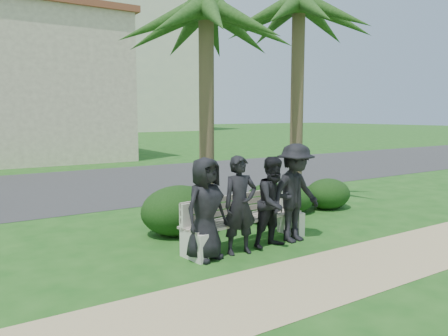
% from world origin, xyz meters
% --- Properties ---
extents(ground, '(160.00, 160.00, 0.00)m').
position_xyz_m(ground, '(0.00, 0.00, 0.00)').
color(ground, '#1A4E16').
rests_on(ground, ground).
extents(footpath, '(30.00, 1.60, 0.01)m').
position_xyz_m(footpath, '(0.00, -1.80, 0.00)').
color(footpath, tan).
rests_on(footpath, ground).
extents(asphalt_street, '(160.00, 8.00, 0.01)m').
position_xyz_m(asphalt_street, '(0.00, 8.00, 0.00)').
color(asphalt_street, '#2D2D30').
rests_on(asphalt_street, ground).
extents(stucco_bldg_right, '(8.40, 8.40, 7.30)m').
position_xyz_m(stucco_bldg_right, '(-1.00, 18.00, 3.66)').
color(stucco_bldg_right, tan).
rests_on(stucco_bldg_right, ground).
extents(hotel_tower, '(26.00, 18.00, 37.30)m').
position_xyz_m(hotel_tower, '(14.00, 55.00, 13.41)').
color(hotel_tower, '#F5ECCD').
rests_on(hotel_tower, ground).
extents(park_bench, '(2.51, 0.85, 0.86)m').
position_xyz_m(park_bench, '(-0.66, 0.03, 0.39)').
color(park_bench, gray).
rests_on(park_bench, ground).
extents(man_a, '(0.90, 0.70, 1.62)m').
position_xyz_m(man_a, '(-1.64, -0.25, 0.81)').
color(man_a, black).
rests_on(man_a, ground).
extents(man_b, '(0.64, 0.48, 1.62)m').
position_xyz_m(man_b, '(-1.01, -0.30, 0.81)').
color(man_b, black).
rests_on(man_b, ground).
extents(man_c, '(0.80, 0.65, 1.57)m').
position_xyz_m(man_c, '(-0.31, -0.32, 0.78)').
color(man_c, black).
rests_on(man_c, ground).
extents(man_d, '(1.21, 0.78, 1.77)m').
position_xyz_m(man_d, '(0.21, -0.27, 0.88)').
color(man_d, black).
rests_on(man_d, ground).
extents(hedge_b, '(1.48, 1.22, 0.96)m').
position_xyz_m(hedge_b, '(-1.31, 1.31, 0.48)').
color(hedge_b, black).
rests_on(hedge_b, ground).
extents(hedge_c, '(0.91, 0.75, 0.59)m').
position_xyz_m(hedge_c, '(-0.34, 1.48, 0.30)').
color(hedge_c, black).
rests_on(hedge_c, ground).
extents(hedge_d, '(1.31, 1.08, 0.85)m').
position_xyz_m(hedge_d, '(0.83, 1.14, 0.43)').
color(hedge_d, black).
rests_on(hedge_d, ground).
extents(hedge_e, '(1.11, 0.92, 0.72)m').
position_xyz_m(hedge_e, '(1.70, 1.48, 0.36)').
color(hedge_e, black).
rests_on(hedge_e, ground).
extents(hedge_f, '(1.16, 0.95, 0.75)m').
position_xyz_m(hedge_f, '(2.78, 1.38, 0.38)').
color(hedge_f, black).
rests_on(hedge_f, ground).
extents(palm_left, '(3.00, 3.00, 5.34)m').
position_xyz_m(palm_left, '(-0.27, 2.00, 4.38)').
color(palm_left, brown).
rests_on(palm_left, ground).
extents(palm_right, '(3.00, 3.00, 5.83)m').
position_xyz_m(palm_right, '(2.45, 2.18, 4.86)').
color(palm_right, brown).
rests_on(palm_right, ground).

